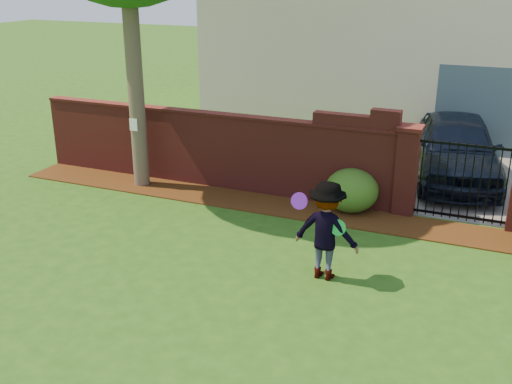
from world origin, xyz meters
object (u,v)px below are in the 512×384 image
at_px(man, 325,231).
at_px(frisbee_purple, 299,201).
at_px(car, 458,151).
at_px(frisbee_green, 338,228).

distance_m(man, frisbee_purple, 0.65).
height_order(car, frisbee_green, car).
relative_size(man, frisbee_green, 6.27).
bearing_deg(frisbee_green, man, 157.17).
relative_size(car, man, 2.75).
height_order(man, frisbee_green, man).
relative_size(man, frisbee_purple, 6.00).
distance_m(car, frisbee_green, 5.94).
height_order(frisbee_purple, frisbee_green, frisbee_purple).
height_order(car, man, man).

